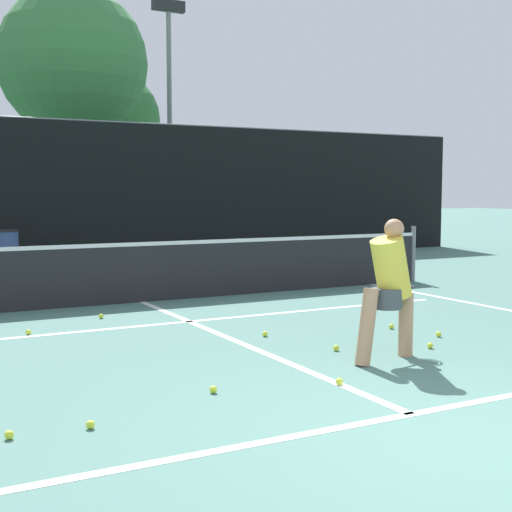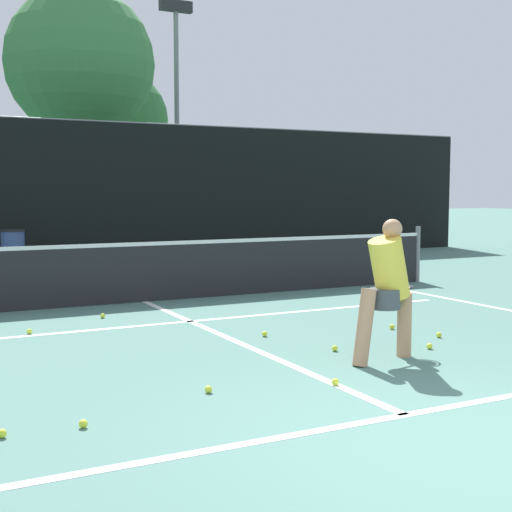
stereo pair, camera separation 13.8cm
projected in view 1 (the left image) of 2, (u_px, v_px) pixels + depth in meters
The scene contains 24 objects.
ground_plane at pixel (495, 450), 4.85m from camera, with size 100.00×100.00×0.00m, color #4C756B.
court_baseline_near at pixel (411, 414), 5.61m from camera, with size 11.00×0.10×0.01m, color white.
court_service_line at pixel (189, 321), 9.58m from camera, with size 8.25×0.10×0.01m, color white.
court_center_mark at pixel (231, 339), 8.44m from camera, with size 0.10×6.44×0.01m, color white.
court_sideline_right at pixel (505, 309), 10.55m from camera, with size 0.10×7.44×0.01m, color white.
net at pixel (142, 270), 11.22m from camera, with size 11.09×0.09×1.07m.
fence_back at pixel (52, 192), 16.67m from camera, with size 24.00×0.06×3.44m.
player_practicing at pixel (389, 285), 7.37m from camera, with size 1.10×0.73×1.48m.
tennis_ball_scattered_0 at pixel (336, 348), 7.83m from camera, with size 0.07×0.07×0.07m, color #D1E033.
tennis_ball_scattered_1 at pixel (439, 334), 8.57m from camera, with size 0.07×0.07×0.07m, color #D1E033.
tennis_ball_scattered_2 at pixel (9, 435), 5.05m from camera, with size 0.07×0.07×0.07m, color #D1E033.
tennis_ball_scattered_3 at pixel (265, 334), 8.60m from camera, with size 0.07×0.07×0.07m, color #D1E033.
tennis_ball_scattered_4 at pixel (391, 326), 9.07m from camera, with size 0.07×0.07×0.07m, color #D1E033.
tennis_ball_scattered_5 at pixel (90, 425), 5.27m from camera, with size 0.07×0.07×0.07m, color #D1E033.
tennis_ball_scattered_6 at pixel (430, 346), 7.95m from camera, with size 0.07×0.07×0.07m, color #D1E033.
tennis_ball_scattered_7 at pixel (29, 332), 8.70m from camera, with size 0.07×0.07×0.07m, color #D1E033.
tennis_ball_scattered_8 at pixel (339, 382), 6.45m from camera, with size 0.07×0.07×0.07m, color #D1E033.
tennis_ball_scattered_9 at pixel (101, 316), 9.81m from camera, with size 0.07×0.07×0.07m, color #D1E033.
tennis_ball_scattered_10 at pixel (213, 390), 6.19m from camera, with size 0.07×0.07×0.07m, color #D1E033.
trash_bin at pixel (7, 251), 15.25m from camera, with size 0.51×0.51×0.92m.
parked_car at pixel (189, 227), 21.84m from camera, with size 1.79×4.44×1.49m.
floodlight_mast at pixel (169, 89), 23.42m from camera, with size 1.10×0.24×7.94m.
tree_west at pixel (113, 119), 27.32m from camera, with size 3.58×3.58×6.29m.
tree_mid at pixel (73, 63), 20.72m from camera, with size 4.35×4.35×7.65m.
Camera 1 is at (-3.65, -3.39, 1.76)m, focal length 50.00 mm.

